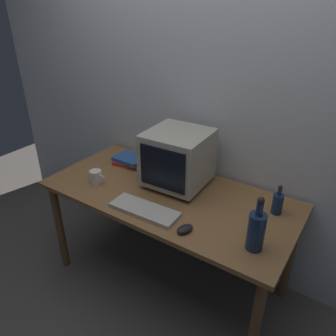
{
  "coord_description": "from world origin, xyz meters",
  "views": [
    {
      "loc": [
        0.99,
        -1.47,
        1.87
      ],
      "look_at": [
        0.0,
        0.0,
        0.93
      ],
      "focal_mm": 34.74,
      "sensor_mm": 36.0,
      "label": 1
    }
  ],
  "objects": [
    {
      "name": "desk",
      "position": [
        0.0,
        0.0,
        0.66
      ],
      "size": [
        1.62,
        0.76,
        0.75
      ],
      "color": "olive",
      "rests_on": "ground"
    },
    {
      "name": "bottle_short",
      "position": [
        0.64,
        0.17,
        0.82
      ],
      "size": [
        0.06,
        0.06,
        0.19
      ],
      "color": "navy",
      "rests_on": "desk"
    },
    {
      "name": "ground_plane",
      "position": [
        0.0,
        0.0,
        0.0
      ],
      "size": [
        6.0,
        6.0,
        0.0
      ],
      "primitive_type": "plane",
      "color": "#56514C"
    },
    {
      "name": "book_stack",
      "position": [
        -0.47,
        0.18,
        0.78
      ],
      "size": [
        0.23,
        0.18,
        0.06
      ],
      "color": "red",
      "rests_on": "desk"
    },
    {
      "name": "keyboard",
      "position": [
        -0.0,
        -0.25,
        0.76
      ],
      "size": [
        0.43,
        0.17,
        0.02
      ],
      "primitive_type": "cube",
      "rotation": [
        0.0,
        0.0,
        0.04
      ],
      "color": "beige",
      "rests_on": "desk"
    },
    {
      "name": "crt_monitor",
      "position": [
        -0.01,
        0.13,
        0.95
      ],
      "size": [
        0.4,
        0.4,
        0.37
      ],
      "color": "#B2AD9E",
      "rests_on": "desk"
    },
    {
      "name": "computer_mouse",
      "position": [
        0.29,
        -0.27,
        0.77
      ],
      "size": [
        0.09,
        0.11,
        0.04
      ],
      "primitive_type": "ellipsoid",
      "rotation": [
        0.0,
        0.0,
        -0.32
      ],
      "color": "black",
      "rests_on": "desk"
    },
    {
      "name": "mug",
      "position": [
        -0.47,
        -0.16,
        0.8
      ],
      "size": [
        0.12,
        0.08,
        0.09
      ],
      "color": "white",
      "rests_on": "desk"
    },
    {
      "name": "back_wall",
      "position": [
        0.0,
        0.44,
        1.25
      ],
      "size": [
        4.0,
        0.08,
        2.5
      ],
      "primitive_type": "cube",
      "color": "silver",
      "rests_on": "ground"
    },
    {
      "name": "bottle_tall",
      "position": [
        0.64,
        -0.19,
        0.87
      ],
      "size": [
        0.09,
        0.09,
        0.3
      ],
      "color": "navy",
      "rests_on": "desk"
    }
  ]
}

